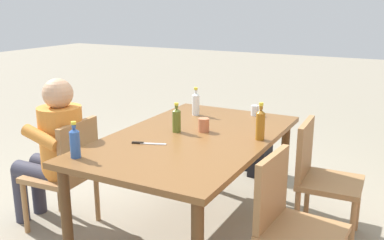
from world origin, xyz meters
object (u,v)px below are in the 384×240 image
at_px(chair_far_left, 320,174).
at_px(backpack_by_far_side, 259,156).
at_px(chair_far_right, 290,221).
at_px(person_in_white_shirt, 54,146).
at_px(cup_glass, 255,110).
at_px(cup_terracotta, 204,125).
at_px(table_knife, 146,143).
at_px(bottle_clear, 196,103).
at_px(bottle_amber, 260,124).
at_px(chair_near_right, 68,169).
at_px(bottle_blue, 75,142).
at_px(dining_table, 192,146).
at_px(bottle_olive, 177,119).

xyz_separation_m(chair_far_left, backpack_by_far_side, (-0.94, -0.78, -0.30)).
relative_size(chair_far_right, person_in_white_shirt, 0.74).
height_order(chair_far_left, cup_glass, chair_far_left).
relative_size(cup_terracotta, table_knife, 0.44).
xyz_separation_m(bottle_clear, backpack_by_far_side, (-0.79, 0.32, -0.68)).
distance_m(bottle_clear, bottle_amber, 0.82).
relative_size(chair_near_right, chair_far_right, 1.00).
bearing_deg(chair_far_right, bottle_blue, -75.16).
relative_size(person_in_white_shirt, cup_glass, 13.39).
bearing_deg(bottle_clear, cup_terracotta, 34.29).
relative_size(chair_far_left, bottle_clear, 3.60).
height_order(chair_far_left, backpack_by_far_side, chair_far_left).
bearing_deg(dining_table, bottle_olive, -104.25).
distance_m(bottle_olive, bottle_amber, 0.62).
xyz_separation_m(person_in_white_shirt, cup_terracotta, (-0.55, 0.98, 0.16)).
bearing_deg(chair_near_right, bottle_amber, 112.70).
height_order(bottle_amber, table_knife, bottle_amber).
xyz_separation_m(chair_far_right, bottle_amber, (-0.55, -0.38, 0.39)).
bearing_deg(cup_terracotta, person_in_white_shirt, -60.81).
distance_m(bottle_blue, backpack_by_far_side, 2.24).
bearing_deg(bottle_amber, chair_near_right, -67.30).
height_order(chair_near_right, person_in_white_shirt, person_in_white_shirt).
relative_size(dining_table, person_in_white_shirt, 1.53).
distance_m(person_in_white_shirt, bottle_blue, 0.66).
distance_m(person_in_white_shirt, table_knife, 0.78).
relative_size(table_knife, backpack_by_far_side, 0.59).
relative_size(person_in_white_shirt, table_knife, 5.06).
xyz_separation_m(person_in_white_shirt, bottle_blue, (0.33, 0.53, 0.21)).
xyz_separation_m(chair_far_left, cup_glass, (-0.37, -0.65, 0.32)).
height_order(cup_glass, table_knife, cup_glass).
height_order(bottle_blue, table_knife, bottle_blue).
height_order(person_in_white_shirt, bottle_blue, person_in_white_shirt).
bearing_deg(dining_table, person_in_white_shirt, -67.00).
bearing_deg(dining_table, chair_far_left, 115.42).
bearing_deg(dining_table, bottle_amber, 107.66).
distance_m(chair_far_right, bottle_blue, 1.37).
bearing_deg(bottle_clear, chair_far_left, 82.28).
distance_m(person_in_white_shirt, bottle_olive, 0.94).
xyz_separation_m(dining_table, chair_near_right, (0.40, -0.85, -0.20)).
bearing_deg(bottle_olive, cup_terracotta, 120.76).
bearing_deg(bottle_clear, chair_near_right, -31.85).
distance_m(chair_far_left, bottle_olive, 1.13).
height_order(chair_far_right, cup_terracotta, chair_far_right).
relative_size(dining_table, cup_glass, 20.50).
distance_m(bottle_clear, cup_glass, 0.51).
relative_size(person_in_white_shirt, bottle_amber, 4.41).
xyz_separation_m(chair_near_right, table_knife, (-0.09, 0.66, 0.28)).
bearing_deg(dining_table, backpack_by_far_side, 177.23).
relative_size(chair_far_right, cup_terracotta, 8.58).
bearing_deg(chair_far_right, chair_far_left, -179.99).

